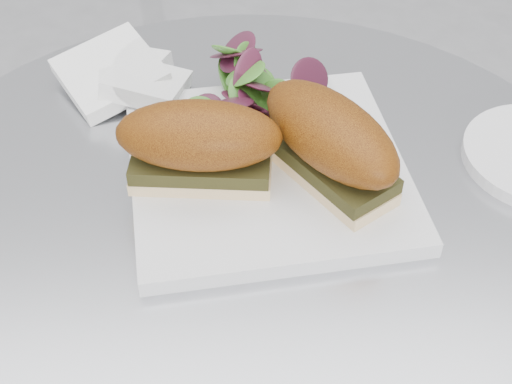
{
  "coord_description": "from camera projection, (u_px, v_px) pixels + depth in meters",
  "views": [
    {
      "loc": [
        -0.01,
        -0.43,
        1.18
      ],
      "look_at": [
        0.01,
        -0.0,
        0.77
      ],
      "focal_mm": 50.0,
      "sensor_mm": 36.0,
      "label": 1
    }
  ],
  "objects": [
    {
      "name": "table",
      "position": [
        250.0,
        372.0,
        0.79
      ],
      "size": [
        0.7,
        0.7,
        0.73
      ],
      "color": "#BBBCC2",
      "rests_on": "ground"
    },
    {
      "name": "plate",
      "position": [
        267.0,
        168.0,
        0.66
      ],
      "size": [
        0.28,
        0.28,
        0.02
      ],
      "primitive_type": "cube",
      "rotation": [
        0.0,
        0.0,
        0.14
      ],
      "color": "silver",
      "rests_on": "table"
    },
    {
      "name": "sandwich_left",
      "position": [
        199.0,
        143.0,
        0.61
      ],
      "size": [
        0.15,
        0.08,
        0.08
      ],
      "rotation": [
        0.0,
        0.0,
        -0.08
      ],
      "color": "#F7DE9A",
      "rests_on": "plate"
    },
    {
      "name": "sandwich_right",
      "position": [
        329.0,
        140.0,
        0.61
      ],
      "size": [
        0.14,
        0.17,
        0.08
      ],
      "rotation": [
        0.0,
        0.0,
        -0.96
      ],
      "color": "#F7DE9A",
      "rests_on": "plate"
    },
    {
      "name": "salad",
      "position": [
        248.0,
        92.0,
        0.69
      ],
      "size": [
        0.12,
        0.12,
        0.05
      ],
      "primitive_type": null,
      "color": "#48922F",
      "rests_on": "plate"
    },
    {
      "name": "napkin",
      "position": [
        130.0,
        88.0,
        0.75
      ],
      "size": [
        0.16,
        0.16,
        0.02
      ],
      "primitive_type": null,
      "rotation": [
        0.0,
        0.0,
        0.23
      ],
      "color": "white",
      "rests_on": "table"
    }
  ]
}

